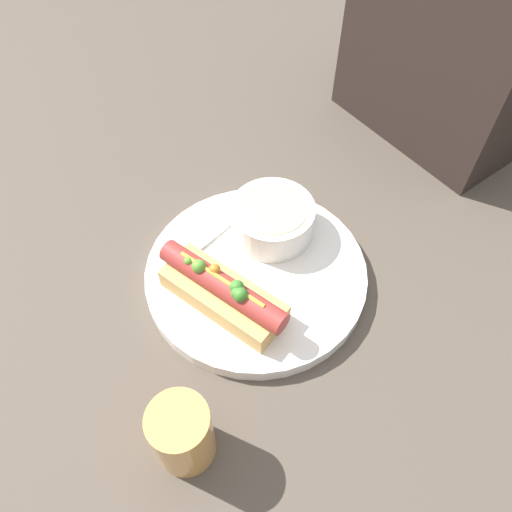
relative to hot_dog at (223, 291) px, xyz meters
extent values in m
plane|color=#4C4238|center=(-0.02, 0.06, -0.04)|extent=(4.00, 4.00, 0.00)
cylinder|color=white|center=(-0.02, 0.06, -0.03)|extent=(0.29, 0.29, 0.02)
cube|color=tan|center=(0.00, 0.00, -0.01)|extent=(0.17, 0.10, 0.03)
cylinder|color=#9E332D|center=(0.00, 0.00, 0.01)|extent=(0.18, 0.08, 0.03)
sphere|color=#387A28|center=(0.03, 0.00, 0.03)|extent=(0.02, 0.02, 0.02)
sphere|color=#387A28|center=(0.02, 0.01, 0.03)|extent=(0.02, 0.02, 0.02)
sphere|color=#387A28|center=(0.03, 0.00, 0.03)|extent=(0.02, 0.02, 0.02)
sphere|color=orange|center=(-0.01, 0.00, 0.03)|extent=(0.01, 0.01, 0.01)
sphere|color=#518C2D|center=(-0.04, -0.02, 0.03)|extent=(0.01, 0.01, 0.01)
sphere|color=#518C2D|center=(-0.03, -0.01, 0.03)|extent=(0.02, 0.02, 0.02)
cylinder|color=gold|center=(0.00, 0.00, 0.03)|extent=(0.12, 0.04, 0.01)
cylinder|color=silver|center=(-0.05, 0.12, 0.00)|extent=(0.11, 0.11, 0.05)
cylinder|color=#D1C184|center=(-0.05, 0.12, 0.02)|extent=(0.09, 0.09, 0.01)
cube|color=#B7B7BC|center=(-0.09, 0.03, -0.02)|extent=(0.03, 0.13, 0.00)
ellipsoid|color=#B7B7BC|center=(-0.11, 0.11, -0.02)|extent=(0.03, 0.04, 0.01)
cylinder|color=#D8994C|center=(0.11, -0.13, 0.00)|extent=(0.06, 0.06, 0.09)
cube|color=#2D231E|center=(-0.10, 0.46, 0.13)|extent=(0.29, 0.13, 0.35)
camera|label=1|loc=(0.28, -0.16, 0.50)|focal=35.00mm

